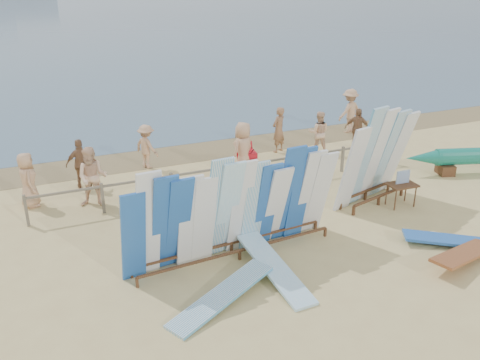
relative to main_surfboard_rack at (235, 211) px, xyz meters
name	(u,v)px	position (x,y,z in m)	size (l,w,h in m)	color
ground	(279,231)	(1.54, 0.67, -1.19)	(160.00, 160.00, 0.00)	#D6C07B
ocean	(30,3)	(1.54, 128.67, -1.19)	(320.00, 240.00, 0.02)	#46637D
wet_sand_strip	(191,151)	(1.54, 7.87, -1.19)	(40.00, 2.60, 0.01)	olive
fence	(234,171)	(1.54, 3.67, -0.56)	(12.08, 0.08, 0.90)	#716755
main_surfboard_rack	(235,211)	(0.00, 0.00, 0.00)	(5.36, 1.08, 2.66)	brown
side_surfboard_rack	(376,159)	(4.91, 1.20, 0.17)	(2.71, 1.38, 3.02)	brown
vendor_table	(401,194)	(5.51, 0.68, -0.83)	(0.85, 0.63, 1.09)	brown
flat_board_e	(222,302)	(-1.00, -1.62, -1.19)	(0.56, 2.70, 0.07)	white
flat_board_b	(274,276)	(0.44, -1.18, -1.19)	(0.56, 2.70, 0.07)	#97D2F2
flat_board_c	(467,259)	(4.96, -2.38, -1.19)	(0.56, 2.70, 0.07)	#9A542A
flat_board_d	(458,245)	(5.30, -1.77, -1.19)	(0.56, 2.70, 0.07)	#235AB2
beach_chair_left	(226,179)	(1.45, 4.12, -0.96)	(0.71, 0.72, 0.81)	red
beach_chair_right	(247,170)	(2.39, 4.59, -0.95)	(0.53, 0.55, 0.81)	red
stroller	(248,161)	(2.58, 4.88, -0.78)	(0.62, 0.81, 1.02)	red
beachgoer_3	(147,147)	(-0.42, 6.74, -0.42)	(0.99, 0.41, 1.54)	tan
beachgoer_9	(350,111)	(8.49, 7.52, -0.26)	(1.20, 0.49, 1.85)	tan
beachgoer_10	(357,129)	(7.43, 5.51, -0.39)	(0.94, 0.41, 1.61)	#8C6042
beachgoer_6	(243,150)	(2.27, 4.62, -0.26)	(0.91, 0.44, 1.87)	tan
beachgoer_extra_1	(81,164)	(-2.72, 5.81, -0.40)	(0.93, 0.40, 1.59)	#8C6042
beachgoer_7	(279,130)	(4.54, 6.44, -0.33)	(0.63, 0.35, 1.73)	#8C6042
beachgoer_8	(319,132)	(5.85, 5.72, -0.39)	(0.78, 0.37, 1.60)	beige
beachgoer_0	(28,180)	(-4.31, 5.00, -0.38)	(0.79, 0.38, 1.62)	tan
beachgoer_2	(93,177)	(-2.60, 4.27, -0.30)	(0.86, 0.41, 1.78)	beige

